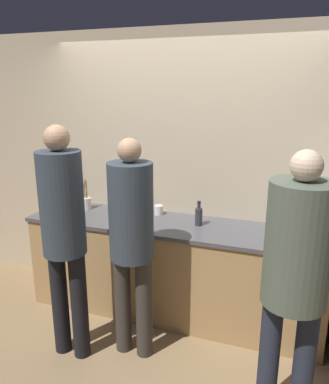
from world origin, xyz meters
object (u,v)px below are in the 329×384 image
at_px(fruit_bowl, 132,209).
at_px(cup_white, 159,210).
at_px(person_center, 131,233).
at_px(utensil_crock, 86,202).
at_px(bottle_dark, 199,216).
at_px(person_right, 296,267).
at_px(bottle_amber, 74,200).
at_px(bottle_clear, 112,203).
at_px(person_left, 64,227).

relative_size(fruit_bowl, cup_white, 3.35).
xyz_separation_m(person_center, utensil_crock, (-0.84, 0.75, -0.06)).
height_order(utensil_crock, cup_white, utensil_crock).
height_order(person_center, bottle_dark, person_center).
bearing_deg(person_right, cup_white, 139.21).
xyz_separation_m(person_right, bottle_amber, (-2.13, 0.99, -0.09)).
xyz_separation_m(utensil_crock, bottle_clear, (0.26, 0.06, 0.00)).
bearing_deg(bottle_amber, bottle_clear, 12.41).
relative_size(utensil_crock, bottle_dark, 1.36).
bearing_deg(person_right, utensil_crock, 153.27).
height_order(person_left, cup_white, person_left).
bearing_deg(bottle_dark, bottle_amber, 177.41).
xyz_separation_m(bottle_dark, bottle_clear, (-0.93, 0.14, -0.02)).
bearing_deg(fruit_bowl, person_center, -65.66).
distance_m(person_center, bottle_dark, 0.75).
bearing_deg(bottle_amber, person_left, -61.34).
relative_size(utensil_crock, bottle_amber, 1.45).
height_order(person_left, fruit_bowl, person_left).
distance_m(person_left, person_center, 0.50).
distance_m(person_right, bottle_dark, 1.24).
bearing_deg(cup_white, person_left, -110.87).
xyz_separation_m(person_right, bottle_clear, (-1.75, 1.07, -0.11)).
distance_m(person_center, bottle_amber, 1.21).
height_order(bottle_clear, cup_white, bottle_clear).
relative_size(bottle_clear, bottle_amber, 0.83).
height_order(utensil_crock, bottle_amber, utensil_crock).
height_order(person_center, bottle_amber, person_center).
bearing_deg(person_center, bottle_dark, 62.67).
xyz_separation_m(person_center, fruit_bowl, (-0.34, 0.76, -0.08)).
distance_m(utensil_crock, bottle_clear, 0.27).
relative_size(fruit_bowl, utensil_crock, 1.01).
xyz_separation_m(utensil_crock, bottle_dark, (1.19, -0.08, 0.02)).
height_order(fruit_bowl, bottle_dark, bottle_dark).
bearing_deg(bottle_clear, person_left, -83.48).
xyz_separation_m(person_left, bottle_clear, (-0.11, 0.99, -0.11)).
bearing_deg(person_left, cup_white, 69.13).
height_order(person_right, cup_white, person_right).
xyz_separation_m(fruit_bowl, bottle_clear, (-0.24, 0.05, 0.02)).
relative_size(person_left, cup_white, 20.15).
bearing_deg(utensil_crock, fruit_bowl, 1.38).
height_order(person_left, person_center, person_left).
distance_m(person_left, cup_white, 1.08).
xyz_separation_m(person_left, person_right, (1.63, -0.08, -0.01)).
height_order(person_center, bottle_clear, person_center).
distance_m(person_left, bottle_clear, 1.00).
height_order(person_right, bottle_dark, person_right).
bearing_deg(bottle_dark, cup_white, 160.77).
bearing_deg(bottle_amber, utensil_crock, 9.90).
bearing_deg(bottle_amber, person_center, -37.09).
distance_m(fruit_bowl, bottle_clear, 0.24).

